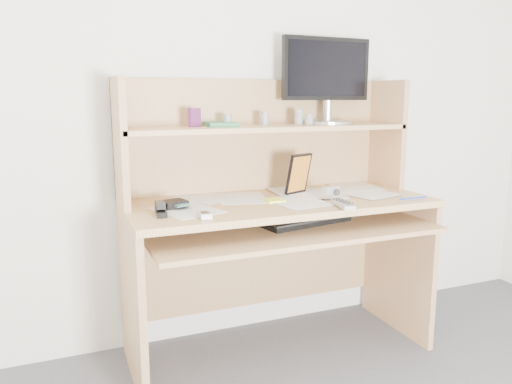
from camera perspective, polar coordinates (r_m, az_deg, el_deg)
name	(u,v)px	position (r m, az deg, el deg)	size (l,w,h in m)	color
back_wall	(254,90)	(2.54, -0.23, 11.59)	(3.60, 0.04, 2.50)	white
desk	(273,208)	(2.38, 1.93, -1.84)	(1.40, 0.70, 1.30)	tan
paper_clutter	(280,199)	(2.29, 2.76, -0.82)	(1.32, 0.54, 0.01)	silver
keyboard	(305,220)	(2.28, 5.67, -3.26)	(0.44, 0.23, 0.03)	black
tv_remote	(343,204)	(2.16, 9.92, -1.37)	(0.05, 0.18, 0.02)	#A5A4A0
flip_phone	(204,214)	(1.95, -5.96, -2.50)	(0.04, 0.08, 0.02)	silver
stapler	(161,207)	(2.04, -10.84, -1.74)	(0.04, 0.15, 0.05)	black
wallet	(174,203)	(2.15, -9.41, -1.30)	(0.10, 0.08, 0.03)	black
sticky_note_pad	(275,200)	(2.25, 2.13, -0.97)	(0.08, 0.08, 0.01)	yellow
digital_camera	(330,192)	(2.33, 8.50, -0.02)	(0.09, 0.03, 0.05)	#BDBDBF
game_case	(299,174)	(2.40, 4.89, 2.10)	(0.14, 0.02, 0.20)	black
blue_pen	(413,198)	(2.39, 17.50, -0.67)	(0.01, 0.01, 0.15)	#1938BB
card_box	(195,118)	(2.29, -7.03, 8.45)	(0.06, 0.02, 0.09)	#AB162B
shelf_book	(221,124)	(2.35, -4.05, 7.74)	(0.14, 0.19, 0.02)	#317B3D
chip_stack_a	(228,120)	(2.34, -3.26, 8.21)	(0.04, 0.04, 0.06)	black
chip_stack_b	(265,119)	(2.41, 1.00, 8.39)	(0.04, 0.04, 0.06)	silver
chip_stack_c	(309,120)	(2.46, 6.08, 8.23)	(0.04, 0.04, 0.05)	black
chip_stack_d	(299,117)	(2.47, 4.92, 8.52)	(0.04, 0.04, 0.07)	silver
monitor	(327,78)	(2.58, 8.10, 12.76)	(0.49, 0.25, 0.43)	#A0A1A5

